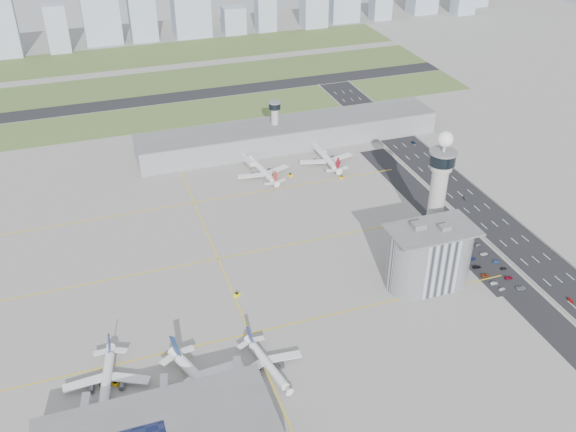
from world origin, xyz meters
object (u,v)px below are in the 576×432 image
object	(u,v)px
car_lot_9	(496,262)
car_hw_4	(360,114)
airplane_near_c	(268,361)
car_lot_5	(461,249)
tug_1	(187,367)
jet_bridge_near_1	(164,405)
airplane_far_b	(326,154)
tug_3	(237,294)
control_tower	(439,185)
car_lot_6	(521,288)
secondary_tower	(275,120)
car_lot_11	(478,245)
car_hw_0	(570,300)
car_lot_3	(477,267)
car_lot_4	(473,259)
jet_bridge_far_1	(314,147)
tug_5	(342,177)
car_hw_1	(465,198)
tug_2	(182,356)
tug_0	(115,383)
admin_building	(429,256)
car_lot_8	(504,268)
tug_4	(290,175)
car_lot_7	(509,278)
car_hw_2	(414,143)
jet_bridge_near_2	(240,386)
jet_bridge_far_0	(243,158)
car_lot_10	(484,254)
car_lot_1	(494,283)
car_lot_2	(485,275)
airplane_near_a	(105,378)
airplane_far_a	(263,167)
jet_bridge_near_0	(83,426)
car_lot_0	(502,289)
airplane_near_b	(202,378)

from	to	relation	value
car_lot_9	car_hw_4	world-z (taller)	car_hw_4
airplane_near_c	car_lot_5	xyz separation A→B (m)	(121.94, 49.63, -4.53)
tug_1	car_lot_5	xyz separation A→B (m)	(153.36, 37.86, -0.44)
jet_bridge_near_1	airplane_far_b	bearing A→B (deg)	-27.98
tug_3	control_tower	bearing A→B (deg)	-120.95
car_lot_6	car_lot_9	distance (m)	22.60
secondary_tower	airplane_near_c	size ratio (longest dim) A/B	0.87
car_lot_11	car_hw_0	world-z (taller)	car_hw_0
jet_bridge_near_1	car_lot_3	distance (m)	170.05
car_lot_4	car_hw_4	distance (m)	193.66
jet_bridge_far_1	tug_5	xyz separation A→B (m)	(2.95, -42.08, -2.04)
airplane_near_c	tug_3	size ratio (longest dim) A/B	12.79
car_lot_5	car_hw_1	bearing A→B (deg)	-40.55
tug_5	tug_2	bearing A→B (deg)	-91.60
tug_0	car_lot_6	bearing A→B (deg)	136.36
admin_building	car_lot_11	world-z (taller)	admin_building
jet_bridge_far_1	tug_1	distance (m)	212.82
car_lot_8	tug_3	bearing A→B (deg)	83.01
tug_4	car_lot_7	world-z (taller)	tug_4
tug_0	car_hw_1	bearing A→B (deg)	157.76
car_lot_7	car_hw_1	xyz separation A→B (m)	(22.22, 74.57, 0.02)
car_lot_7	car_hw_2	world-z (taller)	car_hw_2
car_lot_4	car_lot_11	distance (m)	13.88
tug_3	admin_building	bearing A→B (deg)	-138.52
jet_bridge_near_2	tug_4	size ratio (longest dim) A/B	4.43
secondary_tower	jet_bridge_far_0	size ratio (longest dim) A/B	2.28
car_lot_3	car_hw_4	distance (m)	200.76
control_tower	tug_0	world-z (taller)	control_tower
airplane_near_c	car_lot_10	distance (m)	137.83
tug_1	car_hw_2	world-z (taller)	tug_1
car_hw_0	car_hw_1	xyz separation A→B (m)	(5.24, 98.88, -0.00)
car_lot_1	car_hw_1	distance (m)	82.34
car_lot_2	car_lot_8	size ratio (longest dim) A/B	1.37
airplane_near_a	car_lot_9	world-z (taller)	airplane_near_a
tug_5	car_lot_9	distance (m)	116.40
airplane_far_a	tug_1	xyz separation A→B (m)	(-79.19, -151.84, -4.74)
tug_5	car_lot_5	distance (m)	98.20
tug_1	car_lot_9	bearing A→B (deg)	-52.68
control_tower	car_lot_2	size ratio (longest dim) A/B	14.68
jet_bridge_near_0	car_hw_0	xyz separation A→B (m)	(221.98, 3.42, -2.22)
control_tower	airplane_near_c	world-z (taller)	control_tower
car_lot_10	car_lot_11	size ratio (longest dim) A/B	1.07
car_hw_1	tug_0	bearing A→B (deg)	-159.76
control_tower	jet_bridge_far_1	bearing A→B (deg)	99.16
jet_bridge_near_1	jet_bridge_near_2	bearing A→B (deg)	-80.00
jet_bridge_near_1	car_lot_8	size ratio (longest dim) A/B	4.36
car_lot_0	car_lot_5	bearing A→B (deg)	-7.66
airplane_near_b	jet_bridge_far_1	distance (m)	221.65
car_hw_2	car_lot_0	bearing A→B (deg)	-108.87
car_lot_2	car_lot_9	xyz separation A→B (m)	(12.10, 8.11, -0.06)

